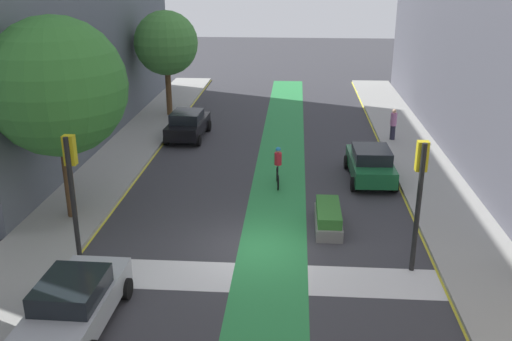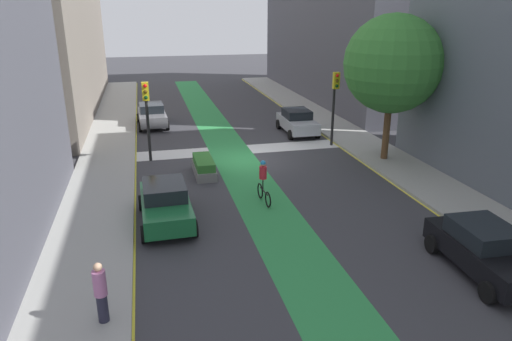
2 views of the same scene
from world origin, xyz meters
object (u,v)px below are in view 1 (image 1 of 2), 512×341
object	(u,v)px
traffic_signal_near_left	(72,177)
car_silver_left_near	(75,302)
car_green_right_far	(370,163)
cyclist_in_lane	(278,166)
car_black_left_far	(188,124)
traffic_signal_near_right	(420,182)
street_tree_far	(166,43)
pedestrian_sidewalk_right_a	(393,124)
median_planter	(328,218)
street_tree_near	(57,87)

from	to	relation	value
traffic_signal_near_left	car_silver_left_near	distance (m)	4.23
car_green_right_far	cyclist_in_lane	world-z (taller)	cyclist_in_lane
car_black_left_far	cyclist_in_lane	distance (m)	8.90
cyclist_in_lane	traffic_signal_near_right	bearing A→B (deg)	-56.40
car_green_right_far	street_tree_far	size ratio (longest dim) A/B	0.65
cyclist_in_lane	street_tree_far	xyz separation A→B (m)	(-7.42, 11.68, 3.74)
car_black_left_far	street_tree_far	distance (m)	6.36
traffic_signal_near_right	car_green_right_far	distance (m)	8.32
street_tree_far	pedestrian_sidewalk_right_a	bearing A→B (deg)	-18.54
street_tree_far	cyclist_in_lane	bearing A→B (deg)	-57.58
car_green_right_far	pedestrian_sidewalk_right_a	distance (m)	6.36
cyclist_in_lane	car_black_left_far	bearing A→B (deg)	127.05
traffic_signal_near_right	street_tree_far	bearing A→B (deg)	122.86
pedestrian_sidewalk_right_a	median_planter	bearing A→B (deg)	-110.06
cyclist_in_lane	street_tree_far	size ratio (longest dim) A/B	0.28
car_green_right_far	car_black_left_far	xyz separation A→B (m)	(-9.55, 6.01, 0.00)
car_green_right_far	median_planter	distance (m)	5.61
car_black_left_far	pedestrian_sidewalk_right_a	size ratio (longest dim) A/B	2.48
car_green_right_far	car_black_left_far	world-z (taller)	same
cyclist_in_lane	median_planter	bearing A→B (deg)	-63.48
pedestrian_sidewalk_right_a	car_green_right_far	bearing A→B (deg)	-107.85
pedestrian_sidewalk_right_a	street_tree_far	bearing A→B (deg)	161.46
car_green_right_far	street_tree_far	distance (m)	16.19
car_green_right_far	cyclist_in_lane	size ratio (longest dim) A/B	2.29
traffic_signal_near_right	cyclist_in_lane	bearing A→B (deg)	123.60
car_black_left_far	median_planter	bearing A→B (deg)	-56.52
car_black_left_far	street_tree_far	bearing A→B (deg)	114.20
cyclist_in_lane	median_planter	size ratio (longest dim) A/B	0.71
traffic_signal_near_left	street_tree_far	distance (m)	19.24
traffic_signal_near_right	car_green_right_far	world-z (taller)	traffic_signal_near_right
cyclist_in_lane	pedestrian_sidewalk_right_a	xyz separation A→B (m)	(6.13, 7.13, 0.06)
cyclist_in_lane	pedestrian_sidewalk_right_a	size ratio (longest dim) A/B	1.08
traffic_signal_near_left	street_tree_near	size ratio (longest dim) A/B	0.58
car_silver_left_near	median_planter	xyz separation A→B (m)	(7.11, 6.74, -0.40)
street_tree_near	median_planter	xyz separation A→B (m)	(9.87, -0.06, -4.80)
street_tree_near	car_silver_left_near	bearing A→B (deg)	-67.90
street_tree_far	median_planter	world-z (taller)	street_tree_far
median_planter	traffic_signal_near_left	bearing A→B (deg)	-157.73
pedestrian_sidewalk_right_a	cyclist_in_lane	bearing A→B (deg)	-130.70
traffic_signal_near_left	cyclist_in_lane	distance (m)	9.94
traffic_signal_near_right	street_tree_far	world-z (taller)	street_tree_far
traffic_signal_near_left	cyclist_in_lane	xyz separation A→B (m)	(6.21, 7.46, -2.13)
street_tree_near	median_planter	bearing A→B (deg)	-0.36
traffic_signal_near_right	pedestrian_sidewalk_right_a	distance (m)	14.28
street_tree_near	car_black_left_far	bearing A→B (deg)	77.46
car_silver_left_near	street_tree_near	xyz separation A→B (m)	(-2.76, 6.81, 4.40)
car_silver_left_near	car_green_right_far	xyz separation A→B (m)	(9.26, 11.92, 0.00)
traffic_signal_near_right	pedestrian_sidewalk_right_a	bearing A→B (deg)	83.77
car_black_left_far	traffic_signal_near_left	bearing A→B (deg)	-93.34
car_green_right_far	street_tree_near	world-z (taller)	street_tree_near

